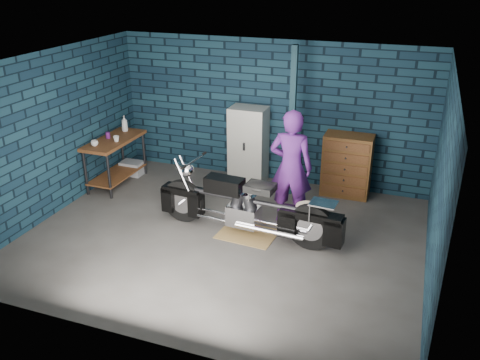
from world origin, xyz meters
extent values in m
plane|color=#4E4C49|center=(0.00, 0.00, 0.00)|extent=(6.00, 6.00, 0.00)
cube|color=#0E2131|center=(0.00, 2.50, 1.35)|extent=(6.00, 0.02, 2.70)
cube|color=#0E2131|center=(-3.00, 0.00, 1.35)|extent=(0.02, 5.00, 2.70)
cube|color=#0E2131|center=(3.00, 0.00, 1.35)|extent=(0.02, 5.00, 2.70)
cube|color=silver|center=(0.00, 0.00, 2.70)|extent=(6.00, 5.00, 0.02)
cube|color=#112B36|center=(0.55, 1.95, 1.35)|extent=(0.10, 0.10, 2.70)
cube|color=brown|center=(-2.68, 1.23, 0.46)|extent=(0.60, 1.40, 0.91)
cube|color=olive|center=(0.33, 0.21, 0.00)|extent=(0.94, 0.73, 0.01)
imported|color=#5A207B|center=(0.83, 0.89, 0.95)|extent=(0.71, 0.49, 1.90)
cube|color=gray|center=(-2.66, 1.73, 0.13)|extent=(0.43, 0.31, 0.27)
cube|color=beige|center=(-0.36, 2.23, 0.74)|extent=(0.69, 0.49, 1.47)
cube|color=brown|center=(1.53, 2.23, 0.57)|extent=(0.86, 0.48, 1.14)
imported|color=beige|center=(-2.78, 0.78, 0.96)|extent=(0.15, 0.15, 0.10)
imported|color=beige|center=(-2.55, 1.12, 0.96)|extent=(0.15, 0.15, 0.10)
cylinder|color=#621C70|center=(-2.80, 1.24, 0.97)|extent=(0.09, 0.09, 0.11)
imported|color=gray|center=(-2.73, 1.71, 1.07)|extent=(0.16, 0.16, 0.32)
camera|label=1|loc=(2.62, -6.43, 3.99)|focal=38.00mm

